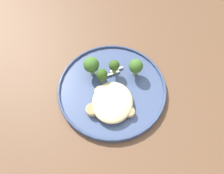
{
  "coord_description": "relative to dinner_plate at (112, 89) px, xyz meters",
  "views": [
    {
      "loc": [
        0.33,
        0.06,
        1.31
      ],
      "look_at": [
        0.02,
        0.03,
        0.76
      ],
      "focal_mm": 38.46,
      "sensor_mm": 36.0,
      "label": 1
    }
  ],
  "objects": [
    {
      "name": "seared_scallop_on_noodles",
      "position": [
        0.09,
        0.01,
        0.01
      ],
      "size": [
        0.03,
        0.03,
        0.01
      ],
      "color": "beige",
      "rests_on": "dinner_plate"
    },
    {
      "name": "seared_scallop_half_hidden",
      "position": [
        0.07,
        0.05,
        0.01
      ],
      "size": [
        0.03,
        0.03,
        0.01
      ],
      "color": "#DBB77A",
      "rests_on": "dinner_plate"
    },
    {
      "name": "seared_scallop_center_golden",
      "position": [
        0.07,
        -0.04,
        0.01
      ],
      "size": [
        0.03,
        0.03,
        0.02
      ],
      "color": "#DBB77A",
      "rests_on": "dinner_plate"
    },
    {
      "name": "dinner_plate",
      "position": [
        0.0,
        0.0,
        0.0
      ],
      "size": [
        0.29,
        0.29,
        0.02
      ],
      "color": "#38476B",
      "rests_on": "wooden_dining_table"
    },
    {
      "name": "broccoli_floret_small_sprig",
      "position": [
        -0.04,
        -0.06,
        0.04
      ],
      "size": [
        0.04,
        0.04,
        0.06
      ],
      "color": "#7A994C",
      "rests_on": "dinner_plate"
    },
    {
      "name": "onion_sliver_long_sliver",
      "position": [
        -0.04,
        -0.01,
        0.01
      ],
      "size": [
        0.03,
        0.05,
        0.0
      ],
      "primitive_type": "cube",
      "rotation": [
        0.0,
        0.0,
        5.19
      ],
      "color": "silver",
      "rests_on": "dinner_plate"
    },
    {
      "name": "broccoli_floret_beside_noodles",
      "position": [
        -0.02,
        -0.03,
        0.04
      ],
      "size": [
        0.03,
        0.03,
        0.05
      ],
      "color": "#89A356",
      "rests_on": "dinner_plate"
    },
    {
      "name": "seared_scallop_right_edge",
      "position": [
        0.02,
        0.03,
        0.01
      ],
      "size": [
        0.03,
        0.03,
        0.01
      ],
      "color": "beige",
      "rests_on": "dinner_plate"
    },
    {
      "name": "wooden_dining_table",
      "position": [
        -0.02,
        -0.03,
        -0.09
      ],
      "size": [
        1.4,
        1.0,
        0.74
      ],
      "color": "brown",
      "rests_on": "ground"
    },
    {
      "name": "broccoli_floret_split_head",
      "position": [
        -0.05,
        0.06,
        0.04
      ],
      "size": [
        0.04,
        0.04,
        0.06
      ],
      "color": "#7A994C",
      "rests_on": "dinner_plate"
    },
    {
      "name": "broccoli_floret_tall_stalk",
      "position": [
        -0.05,
        0.0,
        0.04
      ],
      "size": [
        0.03,
        0.03,
        0.05
      ],
      "color": "#89A356",
      "rests_on": "dinner_plate"
    },
    {
      "name": "seared_scallop_rear_pale",
      "position": [
        0.02,
        0.0,
        0.01
      ],
      "size": [
        0.03,
        0.03,
        0.01
      ],
      "color": "beige",
      "rests_on": "dinner_plate"
    },
    {
      "name": "seared_scallop_front_small",
      "position": [
        0.02,
        -0.02,
        0.01
      ],
      "size": [
        0.03,
        0.03,
        0.01
      ],
      "color": "beige",
      "rests_on": "dinner_plate"
    },
    {
      "name": "onion_sliver_short_strip",
      "position": [
        -0.06,
        0.01,
        0.01
      ],
      "size": [
        0.02,
        0.04,
        0.0
      ],
      "primitive_type": "cube",
      "rotation": [
        0.0,
        0.0,
        5.21
      ],
      "color": "silver",
      "rests_on": "dinner_plate"
    },
    {
      "name": "seared_scallop_tilted_round",
      "position": [
        0.05,
        0.01,
        0.01
      ],
      "size": [
        0.03,
        0.03,
        0.01
      ],
      "color": "#E5C689",
      "rests_on": "dinner_plate"
    },
    {
      "name": "ground",
      "position": [
        -0.02,
        -0.03,
        -0.75
      ],
      "size": [
        6.0,
        6.0,
        0.0
      ],
      "primitive_type": "plane",
      "color": "#665B51"
    },
    {
      "name": "noodle_bed",
      "position": [
        0.05,
        0.01,
        0.02
      ],
      "size": [
        0.12,
        0.1,
        0.03
      ],
      "color": "beige",
      "rests_on": "dinner_plate"
    }
  ]
}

